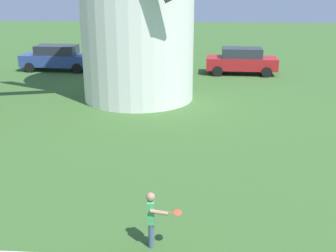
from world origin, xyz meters
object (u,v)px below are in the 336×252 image
(player_far, at_px, (152,216))
(parked_car_red, at_px, (241,61))
(parked_car_blue, at_px, (57,57))
(parked_car_green, at_px, (145,57))

(player_far, xyz_separation_m, parked_car_red, (3.47, 17.80, 0.13))
(parked_car_blue, bearing_deg, player_far, -66.57)
(player_far, bearing_deg, parked_car_blue, 113.43)
(player_far, relative_size, parked_car_green, 0.28)
(player_far, distance_m, parked_car_blue, 19.81)
(player_far, bearing_deg, parked_car_green, 97.41)
(parked_car_green, xyz_separation_m, parked_car_red, (5.92, -1.02, -0.00))
(parked_car_green, height_order, parked_car_red, same)
(parked_car_blue, distance_m, parked_car_red, 11.35)
(player_far, xyz_separation_m, parked_car_blue, (-7.88, 18.18, 0.13))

